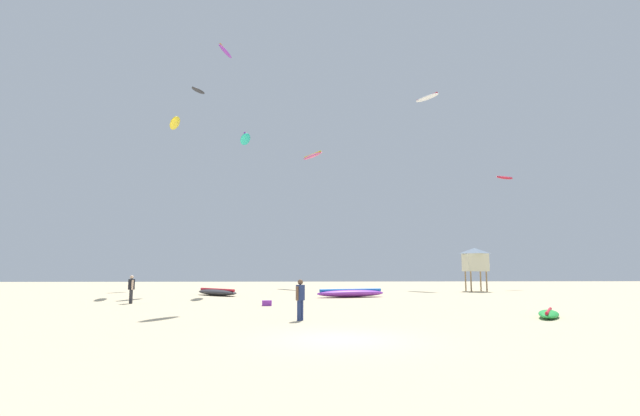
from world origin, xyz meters
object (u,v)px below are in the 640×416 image
object	(u,v)px
person_midground	(131,287)
cooler_box	(267,303)
lifeguard_tower	(475,259)
person_foreground	(300,296)
kite_grounded_near	(549,314)
kite_aloft_3	(313,156)
kite_aloft_7	(505,178)
kite_aloft_4	(245,139)
kite_aloft_0	(225,51)
kite_aloft_5	(427,98)
kite_aloft_1	(198,91)
kite_grounded_mid	(351,293)
kite_grounded_far	(217,292)
kite_aloft_6	(175,123)

from	to	relation	value
person_midground	cooler_box	distance (m)	9.07
person_midground	lifeguard_tower	xyz separation A→B (m)	(27.61, 14.45, 2.01)
person_foreground	lifeguard_tower	size ratio (longest dim) A/B	0.43
kite_grounded_near	cooler_box	world-z (taller)	kite_grounded_near
lifeguard_tower	kite_aloft_3	size ratio (longest dim) A/B	1.01
kite_aloft_7	person_foreground	bearing A→B (deg)	-126.35
cooler_box	kite_aloft_4	size ratio (longest dim) A/B	0.16
person_foreground	lifeguard_tower	distance (m)	29.69
kite_grounded_near	kite_aloft_0	distance (m)	39.07
kite_aloft_4	kite_aloft_5	xyz separation A→B (m)	(20.27, 13.88, 9.26)
person_foreground	kite_aloft_1	bearing A→B (deg)	144.16
person_midground	kite_aloft_4	world-z (taller)	kite_aloft_4
lifeguard_tower	kite_aloft_7	world-z (taller)	kite_aloft_7
kite_grounded_mid	lifeguard_tower	size ratio (longest dim) A/B	1.35
cooler_box	kite_aloft_4	distance (m)	18.47
kite_aloft_0	kite_aloft_4	bearing A→B (deg)	-59.16
kite_grounded_mid	kite_aloft_4	xyz separation A→B (m)	(-8.87, 4.52, 13.32)
person_foreground	person_midground	distance (m)	14.73
person_midground	lifeguard_tower	size ratio (longest dim) A/B	0.43
kite_aloft_5	kite_aloft_7	size ratio (longest dim) A/B	1.46
kite_grounded_near	cooler_box	xyz separation A→B (m)	(-13.48, 7.14, -0.02)
kite_grounded_far	kite_aloft_3	distance (m)	24.70
kite_grounded_near	kite_grounded_mid	xyz separation A→B (m)	(-7.65, 14.89, 0.14)
kite_grounded_mid	kite_aloft_7	world-z (taller)	kite_aloft_7
kite_grounded_near	kite_aloft_4	size ratio (longest dim) A/B	0.86
kite_grounded_mid	kite_grounded_far	world-z (taller)	kite_grounded_mid
kite_aloft_6	kite_aloft_3	bearing A→B (deg)	49.06
kite_grounded_far	kite_aloft_0	xyz separation A→B (m)	(-1.01, 6.67, 23.82)
cooler_box	kite_aloft_7	bearing A→B (deg)	43.03
cooler_box	kite_aloft_4	world-z (taller)	kite_aloft_4
kite_aloft_1	kite_aloft_3	xyz separation A→B (m)	(13.88, 1.31, -7.63)
kite_aloft_3	kite_grounded_near	bearing A→B (deg)	-73.64
lifeguard_tower	kite_aloft_6	xyz separation A→B (m)	(-28.33, -3.51, 12.19)
kite_aloft_0	kite_aloft_5	xyz separation A→B (m)	(23.08, 9.18, -1.20)
lifeguard_tower	kite_aloft_3	world-z (taller)	kite_aloft_3
person_foreground	cooler_box	xyz separation A→B (m)	(-2.04, 7.96, -0.88)
lifeguard_tower	kite_aloft_7	distance (m)	13.48
person_foreground	kite_aloft_4	world-z (taller)	kite_aloft_4
kite_grounded_near	kite_aloft_1	world-z (taller)	kite_aloft_1
kite_grounded_mid	kite_aloft_4	world-z (taller)	kite_aloft_4
person_midground	kite_aloft_0	xyz separation A→B (m)	(2.95, 14.97, 23.05)
kite_aloft_6	kite_aloft_0	bearing A→B (deg)	47.69
kite_grounded_mid	kite_aloft_1	world-z (taller)	kite_aloft_1
kite_grounded_near	kite_aloft_3	distance (m)	39.52
person_midground	kite_aloft_4	xyz separation A→B (m)	(5.76, 10.27, 12.59)
kite_aloft_0	kite_aloft_7	world-z (taller)	kite_aloft_0
kite_grounded_far	kite_aloft_4	size ratio (longest dim) A/B	1.23
kite_aloft_4	kite_aloft_6	size ratio (longest dim) A/B	0.92
person_foreground	kite_aloft_6	distance (m)	27.79
kite_aloft_0	kite_aloft_3	distance (m)	16.29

